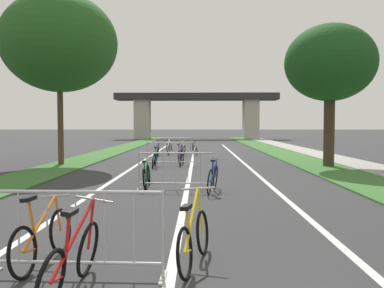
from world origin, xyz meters
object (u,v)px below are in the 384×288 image
tree_left_pine_near (59,43)px  bicycle_blue_2 (213,178)px  bicycle_yellow_1 (194,238)px  bicycle_silver_9 (183,150)px  bicycle_black_3 (195,150)px  bicycle_orange_5 (43,238)px  bicycle_purple_0 (158,150)px  bicycle_white_7 (169,148)px  tree_right_oak_mid (330,64)px  bicycle_red_8 (72,260)px  crowd_barrier_fourth (173,146)px  bicycle_teal_4 (155,159)px  crowd_barrier_third (171,154)px  crowd_barrier_second (176,171)px  bicycle_purple_10 (181,157)px  crowd_barrier_nearest (76,235)px  bicycle_green_6 (146,176)px

tree_left_pine_near → bicycle_blue_2: size_ratio=4.65×
bicycle_yellow_1 → bicycle_silver_9: size_ratio=1.00×
bicycle_black_3 → bicycle_orange_5: (-1.78, -18.89, 0.01)m
bicycle_purple_0 → bicycle_white_7: size_ratio=0.92×
tree_right_oak_mid → bicycle_black_3: 9.64m
bicycle_yellow_1 → bicycle_red_8: bicycle_red_8 is taller
crowd_barrier_fourth → bicycle_teal_4: (-0.34, -7.18, -0.14)m
crowd_barrier_third → bicycle_purple_0: (-1.17, 6.04, -0.17)m
bicycle_orange_5 → bicycle_red_8: bicycle_red_8 is taller
bicycle_black_3 → crowd_barrier_second: bearing=96.7°
crowd_barrier_third → bicycle_silver_9: 6.19m
bicycle_purple_10 → bicycle_purple_0: bearing=110.9°
bicycle_orange_5 → crowd_barrier_second: bearing=83.7°
crowd_barrier_second → bicycle_orange_5: 6.31m
bicycle_white_7 → bicycle_purple_10: size_ratio=1.03×
tree_right_oak_mid → bicycle_teal_4: size_ratio=3.61×
bicycle_yellow_1 → bicycle_purple_10: 13.29m
crowd_barrier_third → bicycle_purple_0: size_ratio=1.37×
bicycle_blue_2 → bicycle_teal_4: size_ratio=0.97×
bicycle_silver_9 → bicycle_purple_10: (0.14, -5.67, 0.02)m
crowd_barrier_nearest → crowd_barrier_fourth: bearing=90.2°
bicycle_yellow_1 → bicycle_teal_4: (-1.83, 12.17, 0.01)m
bicycle_green_6 → bicycle_orange_5: bearing=-96.1°
crowd_barrier_third → bicycle_yellow_1: size_ratio=1.36×
bicycle_yellow_1 → bicycle_purple_10: bearing=106.1°
crowd_barrier_second → bicycle_purple_0: size_ratio=1.37×
bicycle_blue_2 → bicycle_orange_5: (-2.40, -5.79, -0.03)m
crowd_barrier_second → bicycle_blue_2: bearing=-19.8°
crowd_barrier_nearest → bicycle_blue_2: 6.49m
tree_left_pine_near → crowd_barrier_fourth: tree_left_pine_near is taller
crowd_barrier_second → bicycle_purple_0: bearing=98.0°
bicycle_yellow_1 → bicycle_green_6: bicycle_yellow_1 is taller
tree_right_oak_mid → crowd_barrier_fourth: size_ratio=2.83×
bicycle_purple_0 → bicycle_purple_10: bearing=-82.1°
bicycle_yellow_1 → bicycle_red_8: 1.59m
tree_right_oak_mid → crowd_barrier_third: 7.87m
bicycle_white_7 → crowd_barrier_fourth: bearing=-52.5°
crowd_barrier_fourth → crowd_barrier_nearest: bearing=-89.8°
crowd_barrier_third → bicycle_green_6: (-0.26, -6.22, -0.17)m
tree_right_oak_mid → bicycle_green_6: (-7.09, -5.83, -4.07)m
bicycle_orange_5 → bicycle_white_7: (0.19, 19.82, 0.02)m
bicycle_red_8 → bicycle_silver_9: size_ratio=1.09×
crowd_barrier_nearest → bicycle_orange_5: crowd_barrier_nearest is taller
crowd_barrier_nearest → bicycle_yellow_1: 1.47m
crowd_barrier_third → bicycle_green_6: size_ratio=1.25×
crowd_barrier_third → crowd_barrier_fourth: size_ratio=1.00×
crowd_barrier_fourth → bicycle_blue_2: size_ratio=1.31×
bicycle_purple_0 → bicycle_red_8: bicycle_red_8 is taller
bicycle_purple_0 → bicycle_orange_5: bicycle_orange_5 is taller
crowd_barrier_fourth → bicycle_purple_0: 1.06m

